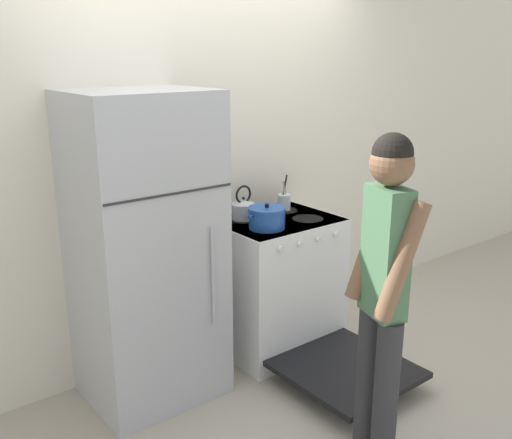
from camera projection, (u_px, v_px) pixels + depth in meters
ground_plane at (212, 338)px, 4.03m from camera, size 14.00×14.00×0.00m
wall_back at (206, 160)px, 3.69m from camera, size 10.00×0.06×2.55m
refrigerator at (146, 251)px, 3.17m from camera, size 0.73×0.65×1.76m
stove_range at (278, 285)px, 3.81m from camera, size 0.77×1.36×0.90m
dutch_oven_pot at (267, 218)px, 3.49m from camera, size 0.28×0.23×0.16m
tea_kettle at (244, 208)px, 3.69m from camera, size 0.19×0.15×0.22m
utensil_jar at (284, 201)px, 3.91m from camera, size 0.09×0.09×0.25m
person at (383, 288)px, 2.56m from camera, size 0.33×0.38×1.63m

